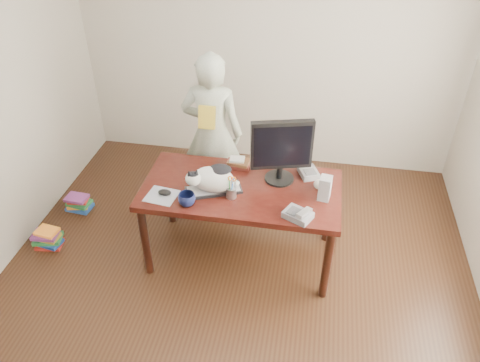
% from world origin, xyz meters
% --- Properties ---
extents(room, '(4.50, 4.50, 4.50)m').
position_xyz_m(room, '(0.00, 0.00, 1.35)').
color(room, black).
rests_on(room, ground).
extents(desk, '(1.60, 0.80, 0.75)m').
position_xyz_m(desk, '(0.00, 0.68, 0.60)').
color(desk, black).
rests_on(desk, ground).
extents(keyboard, '(0.47, 0.32, 0.03)m').
position_xyz_m(keyboard, '(-0.21, 0.51, 0.76)').
color(keyboard, black).
rests_on(keyboard, desk).
extents(cat, '(0.42, 0.32, 0.25)m').
position_xyz_m(cat, '(-0.22, 0.51, 0.88)').
color(cat, silver).
rests_on(cat, keyboard).
extents(monitor, '(0.49, 0.29, 0.55)m').
position_xyz_m(monitor, '(0.30, 0.75, 1.06)').
color(monitor, black).
rests_on(monitor, desk).
extents(pen_cup, '(0.09, 0.09, 0.20)m').
position_xyz_m(pen_cup, '(-0.05, 0.46, 0.81)').
color(pen_cup, gray).
rests_on(pen_cup, desk).
extents(mousepad, '(0.26, 0.24, 0.01)m').
position_xyz_m(mousepad, '(-0.60, 0.38, 0.75)').
color(mousepad, '#A9ADB5').
rests_on(mousepad, desk).
extents(mouse, '(0.11, 0.08, 0.04)m').
position_xyz_m(mouse, '(-0.58, 0.40, 0.77)').
color(mouse, black).
rests_on(mouse, mousepad).
extents(coffee_mug, '(0.19, 0.19, 0.10)m').
position_xyz_m(coffee_mug, '(-0.37, 0.31, 0.80)').
color(coffee_mug, '#0D1335').
rests_on(coffee_mug, desk).
extents(phone, '(0.24, 0.22, 0.09)m').
position_xyz_m(phone, '(0.48, 0.30, 0.78)').
color(phone, slate).
rests_on(phone, desk).
extents(speaker, '(0.10, 0.11, 0.20)m').
position_xyz_m(speaker, '(0.66, 0.57, 0.85)').
color(speaker, gray).
rests_on(speaker, desk).
extents(baseball, '(0.08, 0.08, 0.08)m').
position_xyz_m(baseball, '(0.62, 0.70, 0.79)').
color(baseball, white).
rests_on(baseball, desk).
extents(book_stack, '(0.21, 0.16, 0.07)m').
position_xyz_m(book_stack, '(-0.08, 0.90, 0.78)').
color(book_stack, '#4A1713').
rests_on(book_stack, desk).
extents(calculator, '(0.20, 0.22, 0.06)m').
position_xyz_m(calculator, '(0.52, 0.87, 0.78)').
color(calculator, slate).
rests_on(calculator, desk).
extents(person, '(0.58, 0.38, 1.58)m').
position_xyz_m(person, '(-0.41, 1.33, 0.79)').
color(person, silver).
rests_on(person, ground).
extents(held_book, '(0.15, 0.09, 0.21)m').
position_xyz_m(held_book, '(-0.41, 1.16, 1.05)').
color(held_book, gold).
rests_on(held_book, person).
extents(book_pile_a, '(0.27, 0.22, 0.18)m').
position_xyz_m(book_pile_a, '(-1.75, 0.40, 0.09)').
color(book_pile_a, '#B12119').
rests_on(book_pile_a, ground).
extents(book_pile_b, '(0.26, 0.20, 0.15)m').
position_xyz_m(book_pile_b, '(-1.72, 0.95, 0.07)').
color(book_pile_b, '#1A449D').
rests_on(book_pile_b, ground).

